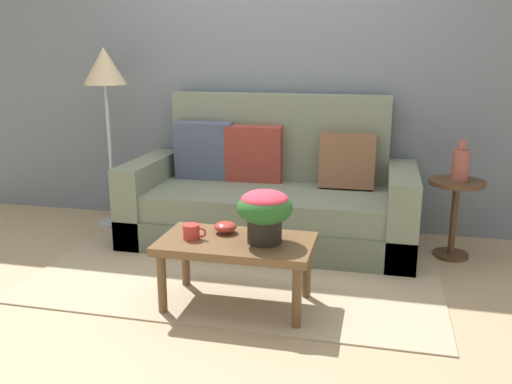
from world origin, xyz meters
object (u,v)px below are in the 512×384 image
Objects in this scene: couch at (271,198)px; coffee_table at (236,249)px; coffee_mug at (192,232)px; side_table at (455,204)px; snack_bowl at (225,227)px; table_vase at (461,164)px; floor_lamp at (105,79)px; potted_plant at (265,210)px.

couch is 1.18m from coffee_table.
coffee_table is at bearing 8.88° from coffee_mug.
side_table reaches higher than coffee_mug.
table_vase is (1.42, 1.01, 0.24)m from snack_bowl.
coffee_mug is at bearing -99.89° from couch.
snack_bowl is at bearing -92.93° from couch.
snack_bowl is (1.33, -1.14, -0.79)m from floor_lamp.
coffee_mug is at bearing -47.62° from floor_lamp.
couch is 6.92× the size of potted_plant.
table_vase is at bearing -14.31° from side_table.
coffee_mug is (-0.25, -0.04, 0.10)m from coffee_table.
table_vase reaches higher than potted_plant.
potted_plant is (0.17, -0.00, 0.25)m from coffee_table.
snack_bowl is (0.16, 0.15, -0.01)m from coffee_mug.
couch reaches higher than table_vase.
coffee_mug reaches higher than snack_bowl.
couch is at bearing 177.51° from side_table.
coffee_mug is (-0.42, -0.04, -0.15)m from potted_plant.
side_table is at bearing 36.41° from coffee_mug.
coffee_table is 1.55× the size of side_table.
side_table is 1.62m from potted_plant.
coffee_table is 0.27m from coffee_mug.
floor_lamp reaches higher than couch.
side_table is 2.87m from floor_lamp.
side_table is 1.74m from snack_bowl.
couch is at bearing -2.99° from floor_lamp.
snack_bowl is (-0.26, 0.11, -0.15)m from potted_plant.
coffee_table is at bearing -48.02° from snack_bowl.
couch reaches higher than snack_bowl.
side_table reaches higher than coffee_table.
snack_bowl reaches higher than coffee_table.
couch is at bearing 99.99° from potted_plant.
floor_lamp is 4.73× the size of potted_plant.
table_vase is at bearing 40.05° from coffee_table.
potted_plant is at bearing -136.12° from table_vase.
snack_bowl is (-0.10, 0.11, 0.09)m from coffee_table.
table_vase is (1.58, 1.15, 0.24)m from coffee_mug.
side_table is 0.30m from table_vase.
floor_lamp reaches higher than potted_plant.
potted_plant is at bearing -0.18° from coffee_table.
potted_plant is at bearing -22.17° from snack_bowl.
side_table is at bearing -2.49° from couch.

